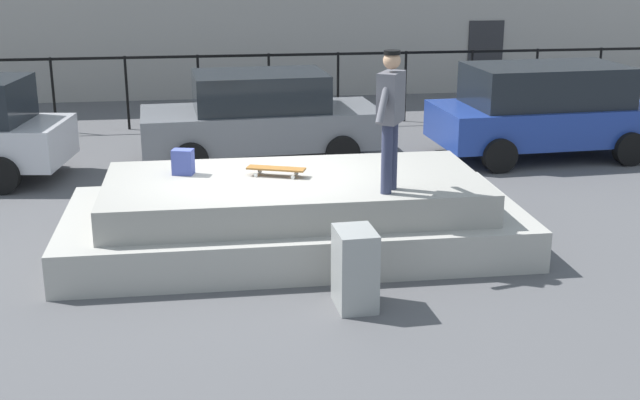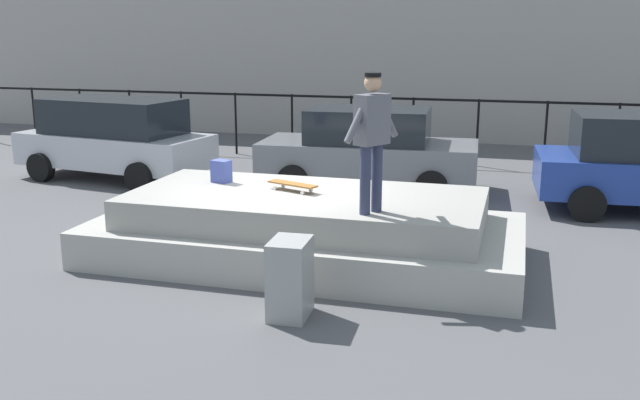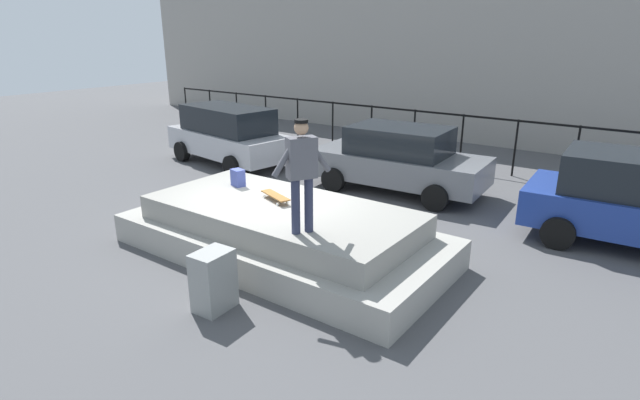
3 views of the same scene
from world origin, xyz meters
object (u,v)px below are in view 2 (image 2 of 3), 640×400
(skateboarder, at_px, (372,132))
(utility_box, at_px, (290,279))
(skateboard, at_px, (293,184))
(car_grey_sedan_mid, at_px, (368,148))
(backpack, at_px, (221,171))
(car_silver_hatchback_near, at_px, (114,137))

(skateboarder, bearing_deg, utility_box, -117.08)
(skateboard, xyz_separation_m, car_grey_sedan_mid, (0.13, 4.73, -0.21))
(skateboarder, height_order, car_grey_sedan_mid, skateboarder)
(backpack, relative_size, utility_box, 0.37)
(backpack, bearing_deg, skateboard, -177.77)
(skateboard, distance_m, car_grey_sedan_mid, 4.74)
(skateboarder, relative_size, car_grey_sedan_mid, 0.39)
(skateboarder, distance_m, car_grey_sedan_mid, 5.91)
(backpack, bearing_deg, car_grey_sedan_mid, -92.52)
(skateboard, height_order, utility_box, skateboard)
(car_silver_hatchback_near, relative_size, utility_box, 4.90)
(car_grey_sedan_mid, height_order, utility_box, car_grey_sedan_mid)
(car_silver_hatchback_near, relative_size, car_grey_sedan_mid, 1.00)
(car_grey_sedan_mid, bearing_deg, skateboard, -91.53)
(utility_box, bearing_deg, car_silver_hatchback_near, 131.38)
(skateboard, bearing_deg, utility_box, -72.77)
(skateboarder, bearing_deg, car_grey_sedan_mid, 102.41)
(skateboard, bearing_deg, backpack, 167.44)
(skateboarder, height_order, skateboard, skateboarder)
(skateboarder, distance_m, car_silver_hatchback_near, 8.68)
(backpack, distance_m, utility_box, 3.27)
(skateboarder, relative_size, car_silver_hatchback_near, 0.39)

